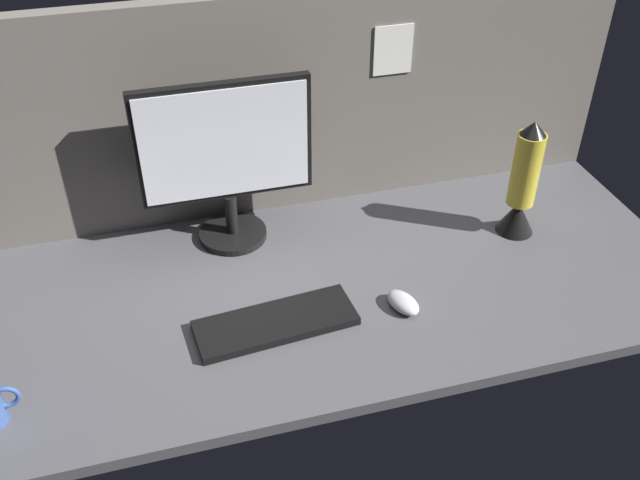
{
  "coord_description": "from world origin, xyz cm",
  "views": [
    {
      "loc": [
        -39.2,
        -130.48,
        114.86
      ],
      "look_at": [
        -8.22,
        0.0,
        14.0
      ],
      "focal_mm": 40.14,
      "sensor_mm": 36.0,
      "label": 1
    }
  ],
  "objects": [
    {
      "name": "mouse",
      "position": [
        13.3,
        -14.44,
        1.7
      ],
      "size": [
        8.35,
        10.88,
        3.4
      ],
      "primitive_type": "ellipsoid",
      "rotation": [
        0.0,
        0.0,
        0.32
      ],
      "color": "silver",
      "rests_on": "ground_plane"
    },
    {
      "name": "lava_lamp",
      "position": [
        53.67,
        6.98,
        13.8
      ],
      "size": [
        10.05,
        10.05,
        32.9
      ],
      "color": "black",
      "rests_on": "ground_plane"
    },
    {
      "name": "keyboard",
      "position": [
        -17.06,
        -12.37,
        1.0
      ],
      "size": [
        38.02,
        16.26,
        2.0
      ],
      "primitive_type": "cube",
      "rotation": [
        0.0,
        0.0,
        0.09
      ],
      "color": "black",
      "rests_on": "ground_plane"
    },
    {
      "name": "ground_plane",
      "position": [
        0.0,
        0.0,
        -1.5
      ],
      "size": [
        180.0,
        80.0,
        3.0
      ],
      "primitive_type": "cube",
      "color": "#515156"
    },
    {
      "name": "monitor",
      "position": [
        -20.56,
        25.14,
        24.54
      ],
      "size": [
        43.9,
        18.0,
        44.1
      ],
      "color": "black",
      "rests_on": "ground_plane"
    },
    {
      "name": "cubicle_wall_back",
      "position": [
        0.03,
        37.5,
        30.04
      ],
      "size": [
        180.0,
        5.5,
        60.05
      ],
      "color": "slate",
      "rests_on": "ground_plane"
    }
  ]
}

